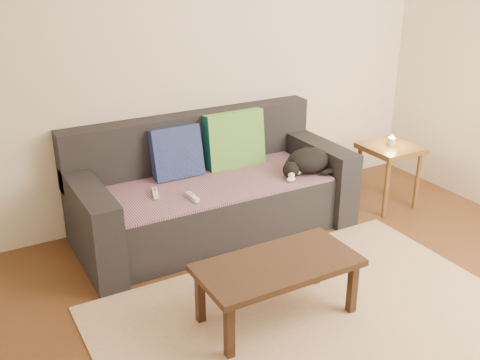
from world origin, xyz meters
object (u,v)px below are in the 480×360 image
object	(u,v)px
wii_remote_a	(155,193)
coffee_table	(278,269)
cat	(307,161)
side_table	(390,156)
sofa	(211,194)
wii_remote_b	(193,197)

from	to	relation	value
wii_remote_a	coffee_table	xyz separation A→B (m)	(0.32, -1.13, -0.12)
cat	side_table	bearing A→B (deg)	19.49
sofa	coffee_table	xyz separation A→B (m)	(-0.17, -1.22, 0.03)
sofa	wii_remote_a	bearing A→B (deg)	-169.59
sofa	coffee_table	bearing A→B (deg)	-97.83
sofa	wii_remote_b	world-z (taller)	sofa
cat	wii_remote_a	distance (m)	1.21
sofa	coffee_table	size ratio (longest dim) A/B	2.20
side_table	coffee_table	xyz separation A→B (m)	(-1.69, -0.89, -0.11)
cat	wii_remote_b	world-z (taller)	cat
sofa	side_table	distance (m)	1.56
wii_remote_b	cat	bearing A→B (deg)	-90.97
sofa	coffee_table	distance (m)	1.23
wii_remote_b	side_table	distance (m)	1.80
side_table	wii_remote_b	bearing A→B (deg)	178.76
cat	wii_remote_a	size ratio (longest dim) A/B	3.32
cat	wii_remote_a	world-z (taller)	cat
cat	side_table	world-z (taller)	cat
sofa	wii_remote_a	xyz separation A→B (m)	(-0.48, -0.09, 0.15)
wii_remote_b	side_table	xyz separation A→B (m)	(1.80, -0.04, -0.01)
wii_remote_b	coffee_table	distance (m)	0.95
coffee_table	side_table	bearing A→B (deg)	27.91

